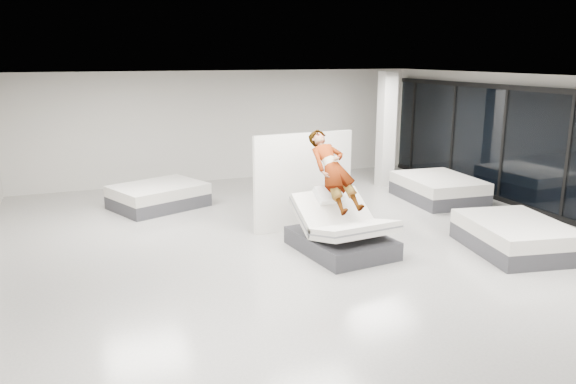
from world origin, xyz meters
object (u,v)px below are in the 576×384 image
object	(u,v)px
hero_bed	(342,233)
flat_bed_right_near	(515,236)
flat_bed_right_far	(438,189)
person	(333,184)
column	(386,130)
divider_panel	(304,181)
flat_bed_left_far	(158,196)
remote	(353,199)

from	to	relation	value
hero_bed	flat_bed_right_near	xyz separation A→B (m)	(3.09, -1.16, -0.08)
hero_bed	flat_bed_right_far	xyz separation A→B (m)	(4.05, 2.59, -0.07)
person	column	size ratio (longest dim) A/B	0.57
hero_bed	divider_panel	distance (m)	1.79
hero_bed	flat_bed_left_far	xyz separation A→B (m)	(-2.73, 4.49, -0.08)
flat_bed_left_far	person	bearing A→B (deg)	-57.13
flat_bed_right_near	column	xyz separation A→B (m)	(0.52, 5.67, 1.31)
flat_bed_right_near	column	world-z (taller)	column
hero_bed	flat_bed_right_far	bearing A→B (deg)	32.54
column	divider_panel	bearing A→B (deg)	-142.33
remote	flat_bed_right_near	bearing A→B (deg)	-28.27
flat_bed_right_far	flat_bed_right_near	bearing A→B (deg)	-104.47
remote	flat_bed_left_far	bearing A→B (deg)	116.86
hero_bed	flat_bed_right_near	size ratio (longest dim) A/B	0.87
remote	divider_panel	size ratio (longest dim) A/B	0.06
divider_panel	column	xyz separation A→B (m)	(3.69, 2.85, 0.57)
remote	divider_panel	distance (m)	1.70
flat_bed_right_far	flat_bed_right_near	distance (m)	3.86
flat_bed_left_far	remote	bearing A→B (deg)	-56.69
remote	flat_bed_right_far	bearing A→B (deg)	27.65
hero_bed	person	xyz separation A→B (m)	(-0.04, 0.32, 0.88)
column	remote	bearing A→B (deg)	-126.83
hero_bed	divider_panel	xyz separation A→B (m)	(-0.08, 1.67, 0.66)
divider_panel	flat_bed_right_near	bearing A→B (deg)	-45.78
hero_bed	remote	world-z (taller)	hero_bed
divider_panel	person	bearing A→B (deg)	-92.14
flat_bed_right_far	divider_panel	bearing A→B (deg)	-167.46
remote	flat_bed_right_near	world-z (taller)	remote
remote	divider_panel	xyz separation A→B (m)	(-0.30, 1.67, 0.02)
remote	flat_bed_right_far	xyz separation A→B (m)	(3.83, 2.59, -0.70)
flat_bed_right_near	column	bearing A→B (deg)	84.72
remote	flat_bed_left_far	distance (m)	5.43
divider_panel	flat_bed_right_far	distance (m)	4.30
remote	flat_bed_right_near	xyz separation A→B (m)	(2.87, -1.15, -0.72)
flat_bed_right_near	remote	bearing A→B (deg)	158.18
flat_bed_right_far	flat_bed_right_near	world-z (taller)	flat_bed_right_far
person	flat_bed_right_far	xyz separation A→B (m)	(4.09, 2.27, -0.94)
flat_bed_right_far	flat_bed_left_far	size ratio (longest dim) A/B	0.93
person	flat_bed_right_near	size ratio (longest dim) A/B	0.78
flat_bed_right_near	flat_bed_left_far	xyz separation A→B (m)	(-5.82, 5.64, -0.01)
hero_bed	column	distance (m)	5.91
divider_panel	flat_bed_right_far	xyz separation A→B (m)	(4.13, 0.92, -0.72)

